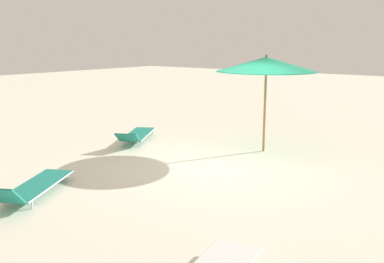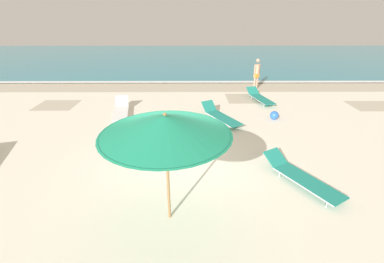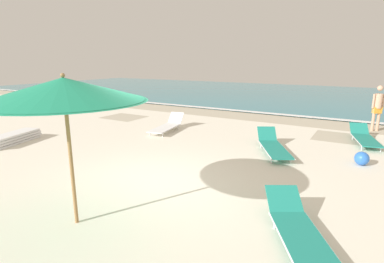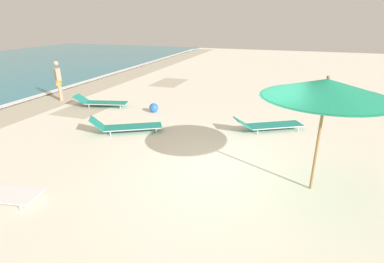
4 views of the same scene
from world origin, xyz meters
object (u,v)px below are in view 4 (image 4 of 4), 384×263
object	(u,v)px
beach_ball	(154,108)
sun_lounger_near_water_right	(101,102)
beach_umbrella	(327,89)
beachgoer_wading_adult	(58,78)
sun_lounger_under_umbrella	(268,125)
sun_lounger_near_water_left	(126,126)

from	to	relation	value
beach_ball	sun_lounger_near_water_right	bearing A→B (deg)	90.16
beach_umbrella	beachgoer_wading_adult	bearing A→B (deg)	67.64
beachgoer_wading_adult	beach_ball	distance (m)	4.84
beach_umbrella	beachgoer_wading_adult	distance (m)	11.43
sun_lounger_near_water_right	beachgoer_wading_adult	size ratio (longest dim) A/B	1.28
sun_lounger_under_umbrella	sun_lounger_near_water_right	distance (m)	6.98
beach_umbrella	sun_lounger_near_water_right	world-z (taller)	beach_umbrella
sun_lounger_near_water_left	beach_ball	bearing A→B (deg)	-26.41
beach_ball	beachgoer_wading_adult	bearing A→B (deg)	86.57
sun_lounger_near_water_left	sun_lounger_near_water_right	world-z (taller)	sun_lounger_near_water_left
sun_lounger_under_umbrella	beachgoer_wading_adult	size ratio (longest dim) A/B	1.30
sun_lounger_near_water_left	sun_lounger_under_umbrella	bearing A→B (deg)	-98.32
sun_lounger_near_water_right	beachgoer_wading_adult	distance (m)	2.46
beach_ball	sun_lounger_under_umbrella	bearing A→B (deg)	-98.00
sun_lounger_under_umbrella	beachgoer_wading_adult	bearing A→B (deg)	54.26
sun_lounger_near_water_left	sun_lounger_near_water_right	bearing A→B (deg)	18.83
sun_lounger_near_water_right	sun_lounger_near_water_left	bearing A→B (deg)	-145.95
beach_umbrella	sun_lounger_under_umbrella	bearing A→B (deg)	20.05
sun_lounger_under_umbrella	sun_lounger_near_water_left	world-z (taller)	sun_lounger_near_water_left
beach_umbrella	beach_ball	world-z (taller)	beach_umbrella
sun_lounger_under_umbrella	beach_ball	xyz separation A→B (m)	(0.63, 4.50, -0.02)
beachgoer_wading_adult	beach_ball	bearing A→B (deg)	-125.76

